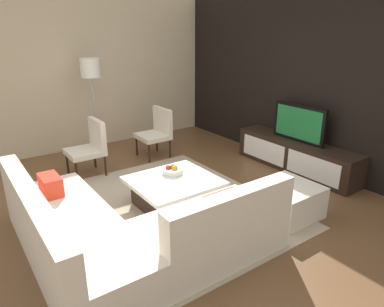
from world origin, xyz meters
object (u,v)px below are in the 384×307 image
at_px(media_console, 296,155).
at_px(accent_chair_far, 157,130).
at_px(sectional_couch, 124,232).
at_px(floor_lamp, 91,74).
at_px(television, 299,123).
at_px(fruit_bowl, 173,170).
at_px(accent_chair_near, 90,144).
at_px(coffee_table, 174,192).
at_px(ottoman, 287,200).

height_order(media_console, accent_chair_far, accent_chair_far).
bearing_deg(accent_chair_far, sectional_couch, -27.53).
bearing_deg(media_console, floor_lamp, -137.62).
xyz_separation_m(television, fruit_bowl, (-0.28, -2.20, -0.37)).
distance_m(floor_lamp, fruit_bowl, 2.54).
distance_m(accent_chair_near, fruit_bowl, 1.61).
bearing_deg(sectional_couch, television, 98.74).
xyz_separation_m(television, coffee_table, (-0.10, -2.30, -0.59)).
height_order(sectional_couch, ottoman, sectional_couch).
bearing_deg(floor_lamp, coffee_table, 1.45).
height_order(accent_chair_near, ottoman, accent_chair_near).
distance_m(fruit_bowl, accent_chair_far, 1.78).
xyz_separation_m(floor_lamp, ottoman, (3.49, 1.08, -1.27)).
xyz_separation_m(floor_lamp, fruit_bowl, (2.31, 0.16, -1.05)).
bearing_deg(sectional_couch, fruit_bowl, 125.86).
distance_m(television, sectional_couch, 3.36).
distance_m(media_console, fruit_bowl, 2.22).
xyz_separation_m(media_console, ottoman, (0.90, -1.28, -0.05)).
height_order(accent_chair_near, floor_lamp, floor_lamp).
bearing_deg(fruit_bowl, accent_chair_near, -159.47).
bearing_deg(fruit_bowl, ottoman, 37.93).
xyz_separation_m(media_console, sectional_couch, (0.50, -3.28, 0.03)).
xyz_separation_m(sectional_couch, ottoman, (0.40, 2.00, -0.08)).
height_order(sectional_couch, accent_chair_near, accent_chair_near).
height_order(media_console, accent_chair_near, accent_chair_near).
distance_m(coffee_table, accent_chair_far, 2.01).
distance_m(media_console, coffee_table, 2.30).
xyz_separation_m(ottoman, accent_chair_far, (-2.81, -0.21, 0.29)).
xyz_separation_m(coffee_table, fruit_bowl, (-0.18, 0.10, 0.22)).
relative_size(media_console, floor_lamp, 1.25).
xyz_separation_m(floor_lamp, accent_chair_far, (0.68, 0.88, -0.98)).
xyz_separation_m(ottoman, fruit_bowl, (-1.18, -0.92, 0.23)).
xyz_separation_m(accent_chair_near, fruit_bowl, (1.51, 0.57, -0.06)).
distance_m(accent_chair_near, floor_lamp, 1.33).
bearing_deg(accent_chair_far, ottoman, 13.29).
relative_size(ottoman, accent_chair_far, 0.80).
bearing_deg(media_console, television, 90.00).
relative_size(media_console, sectional_couch, 0.92).
bearing_deg(accent_chair_far, coffee_table, -15.05).
height_order(television, accent_chair_far, television).
bearing_deg(floor_lamp, ottoman, 17.21).
height_order(accent_chair_near, accent_chair_far, same).
distance_m(television, floor_lamp, 3.57).
distance_m(sectional_couch, floor_lamp, 3.44).
bearing_deg(television, ottoman, -54.86).
bearing_deg(coffee_table, media_console, 87.51).
bearing_deg(fruit_bowl, media_console, 82.79).
distance_m(ottoman, accent_chair_far, 2.83).
relative_size(television, floor_lamp, 0.55).
xyz_separation_m(media_console, fruit_bowl, (-0.28, -2.20, 0.18)).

